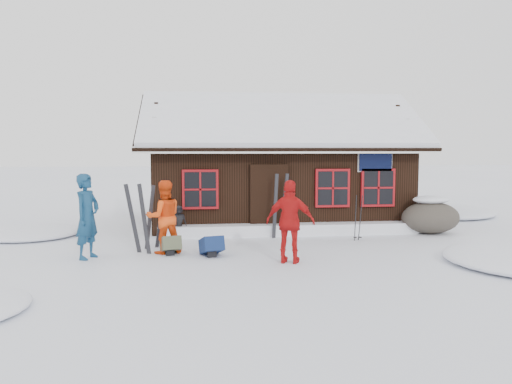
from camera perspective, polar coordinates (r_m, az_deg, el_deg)
ground at (r=12.26m, az=-1.07°, el=-6.88°), size 120.00×120.00×0.00m
mountain_hut at (r=17.15m, az=2.29°, el=1.83°), size 8.90×6.09×4.42m
snow_drift at (r=14.63m, az=3.93°, el=-4.25°), size 7.60×0.60×0.35m
snow_mounds at (r=14.31m, az=4.82°, el=-5.17°), size 20.60×13.20×0.48m
skier_teal at (r=12.02m, az=-18.72°, el=-2.65°), size 0.72×0.84×1.96m
skier_orange_left at (r=12.18m, az=-10.48°, el=-2.83°), size 1.00×0.87×1.76m
skier_orange_right at (r=10.97m, az=3.95°, el=-3.42°), size 1.17×0.81×1.84m
skier_crouched at (r=14.30m, az=-8.82°, el=-3.35°), size 0.52×0.44×0.92m
boulder at (r=15.70m, az=19.32°, el=-2.64°), size 1.73×1.30×1.01m
ski_pair_left at (r=12.90m, az=-11.43°, el=-2.87°), size 0.58×0.21×1.65m
ski_pair_mid at (r=12.35m, az=-13.28°, el=-3.06°), size 0.64×0.25×1.73m
ski_pair_right at (r=14.17m, az=2.72°, el=-1.66°), size 0.53×0.28×1.86m
ski_poles at (r=13.99m, az=11.57°, el=-2.98°), size 0.23×0.11×1.29m
backpack_blue at (r=11.85m, az=-5.10°, el=-6.47°), size 0.60×0.72×0.34m
backpack_olive at (r=12.16m, az=-9.74°, el=-6.28°), size 0.56×0.67×0.32m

